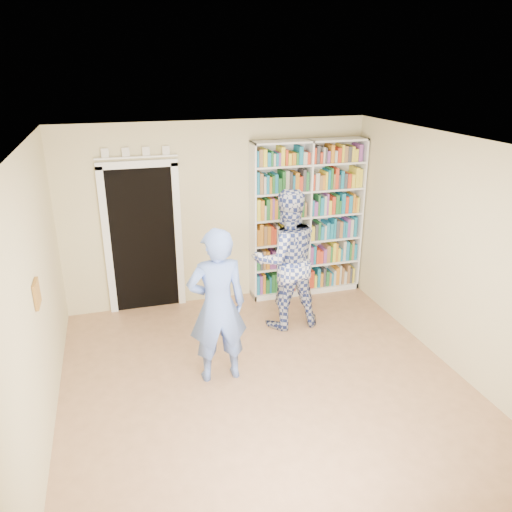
{
  "coord_description": "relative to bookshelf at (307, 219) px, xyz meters",
  "views": [
    {
      "loc": [
        -1.44,
        -4.45,
        3.41
      ],
      "look_at": [
        0.12,
        0.9,
        1.27
      ],
      "focal_mm": 35.0,
      "sensor_mm": 36.0,
      "label": 1
    }
  ],
  "objects": [
    {
      "name": "wall_right",
      "position": [
        0.9,
        -2.34,
        0.14
      ],
      "size": [
        0.0,
        5.0,
        5.0
      ],
      "primitive_type": "plane",
      "rotation": [
        1.57,
        0.0,
        -1.57
      ],
      "color": "beige",
      "rests_on": "floor"
    },
    {
      "name": "doorway",
      "position": [
        -2.45,
        0.13,
        -0.03
      ],
      "size": [
        1.1,
        0.08,
        2.43
      ],
      "color": "black",
      "rests_on": "floor"
    },
    {
      "name": "ceiling",
      "position": [
        -1.35,
        -2.34,
        1.49
      ],
      "size": [
        5.0,
        5.0,
        0.0
      ],
      "primitive_type": "plane",
      "rotation": [
        3.14,
        0.0,
        0.0
      ],
      "color": "white",
      "rests_on": "wall_back"
    },
    {
      "name": "wall_left",
      "position": [
        -3.6,
        -2.34,
        0.14
      ],
      "size": [
        0.0,
        5.0,
        5.0
      ],
      "primitive_type": "plane",
      "rotation": [
        1.57,
        0.0,
        1.57
      ],
      "color": "beige",
      "rests_on": "floor"
    },
    {
      "name": "wall_art",
      "position": [
        -3.58,
        -2.14,
        0.19
      ],
      "size": [
        0.03,
        0.25,
        0.25
      ],
      "primitive_type": "cube",
      "color": "brown",
      "rests_on": "wall_left"
    },
    {
      "name": "man_blue",
      "position": [
        -1.81,
        -1.92,
        -0.3
      ],
      "size": [
        0.66,
        0.44,
        1.82
      ],
      "primitive_type": "imported",
      "rotation": [
        0.0,
        0.0,
        3.14
      ],
      "color": "#5C7ACC",
      "rests_on": "floor"
    },
    {
      "name": "paper_sheet",
      "position": [
        -0.53,
        -1.12,
        -0.18
      ],
      "size": [
        0.2,
        0.1,
        0.31
      ],
      "primitive_type": "cube",
      "rotation": [
        0.0,
        0.0,
        0.45
      ],
      "color": "white",
      "rests_on": "man_plaid"
    },
    {
      "name": "floor",
      "position": [
        -1.35,
        -2.34,
        -1.21
      ],
      "size": [
        5.0,
        5.0,
        0.0
      ],
      "primitive_type": "plane",
      "color": "#986B4A",
      "rests_on": "ground"
    },
    {
      "name": "man_plaid",
      "position": [
        -0.66,
        -0.94,
        -0.25
      ],
      "size": [
        0.94,
        0.74,
        1.93
      ],
      "primitive_type": "imported",
      "rotation": [
        0.0,
        0.0,
        3.15
      ],
      "color": "navy",
      "rests_on": "floor"
    },
    {
      "name": "wall_back",
      "position": [
        -1.35,
        0.16,
        0.14
      ],
      "size": [
        4.5,
        0.0,
        4.5
      ],
      "primitive_type": "plane",
      "rotation": [
        1.57,
        0.0,
        0.0
      ],
      "color": "beige",
      "rests_on": "floor"
    },
    {
      "name": "bookshelf",
      "position": [
        0.0,
        0.0,
        0.0
      ],
      "size": [
        1.74,
        0.33,
        2.4
      ],
      "rotation": [
        0.0,
        0.0,
        -0.01
      ],
      "color": "white",
      "rests_on": "floor"
    }
  ]
}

